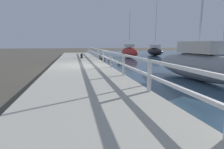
# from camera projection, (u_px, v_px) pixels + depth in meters

# --- Properties ---
(ground_plane) EXTENTS (120.00, 120.00, 0.00)m
(ground_plane) POSITION_uv_depth(u_px,v_px,m) (80.00, 69.00, 12.29)
(ground_plane) COLOR #4C473D
(dock_walkway) EXTENTS (3.95, 36.00, 0.27)m
(dock_walkway) POSITION_uv_depth(u_px,v_px,m) (80.00, 67.00, 12.27)
(dock_walkway) COLOR #B2AD9E
(dock_walkway) RESTS_ON ground
(railing) EXTENTS (0.10, 32.50, 1.01)m
(railing) POSITION_uv_depth(u_px,v_px,m) (107.00, 55.00, 12.52)
(railing) COLOR white
(railing) RESTS_ON dock_walkway
(boulder_downstream) EXTENTS (0.68, 0.61, 0.51)m
(boulder_downstream) POSITION_uv_depth(u_px,v_px,m) (103.00, 57.00, 19.84)
(boulder_downstream) COLOR gray
(boulder_downstream) RESTS_ON ground
(boulder_mid_strip) EXTENTS (0.45, 0.40, 0.33)m
(boulder_mid_strip) POSITION_uv_depth(u_px,v_px,m) (123.00, 63.00, 14.99)
(boulder_mid_strip) COLOR gray
(boulder_mid_strip) RESTS_ON ground
(boulder_water_edge) EXTENTS (0.79, 0.71, 0.59)m
(boulder_water_edge) POSITION_uv_depth(u_px,v_px,m) (101.00, 56.00, 21.45)
(boulder_water_edge) COLOR #666056
(boulder_water_edge) RESTS_ON ground
(boulder_upstream) EXTENTS (0.45, 0.41, 0.34)m
(boulder_upstream) POSITION_uv_depth(u_px,v_px,m) (101.00, 56.00, 22.29)
(boulder_upstream) COLOR slate
(boulder_upstream) RESTS_ON ground
(boulder_far_strip) EXTENTS (0.53, 0.48, 0.40)m
(boulder_far_strip) POSITION_uv_depth(u_px,v_px,m) (110.00, 59.00, 17.80)
(boulder_far_strip) COLOR gray
(boulder_far_strip) RESTS_ON ground
(boulder_near_dock) EXTENTS (0.41, 0.37, 0.31)m
(boulder_near_dock) POSITION_uv_depth(u_px,v_px,m) (120.00, 62.00, 15.20)
(boulder_near_dock) COLOR #666056
(boulder_near_dock) RESTS_ON ground
(mooring_bollard) EXTENTS (0.23, 0.23, 0.53)m
(mooring_bollard) POSITION_uv_depth(u_px,v_px,m) (82.00, 56.00, 17.81)
(mooring_bollard) COLOR black
(mooring_bollard) RESTS_ON dock_walkway
(sailboat_black) EXTENTS (1.78, 4.56, 7.75)m
(sailboat_black) POSITION_uv_depth(u_px,v_px,m) (155.00, 51.00, 26.33)
(sailboat_black) COLOR black
(sailboat_black) RESTS_ON water_surface
(sailboat_gray) EXTENTS (1.77, 6.01, 7.94)m
(sailboat_gray) POSITION_uv_depth(u_px,v_px,m) (197.00, 64.00, 8.53)
(sailboat_gray) COLOR gray
(sailboat_gray) RESTS_ON water_surface
(sailboat_green) EXTENTS (2.04, 4.32, 5.61)m
(sailboat_green) POSITION_uv_depth(u_px,v_px,m) (222.00, 50.00, 31.22)
(sailboat_green) COLOR #236B42
(sailboat_green) RESTS_ON water_surface
(sailboat_red) EXTENTS (1.63, 4.31, 5.71)m
(sailboat_red) POSITION_uv_depth(u_px,v_px,m) (129.00, 52.00, 22.53)
(sailboat_red) COLOR red
(sailboat_red) RESTS_ON water_surface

